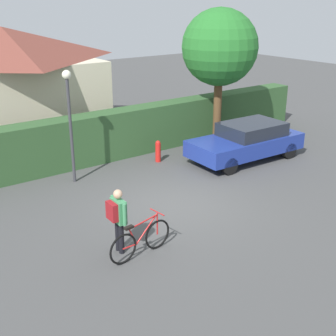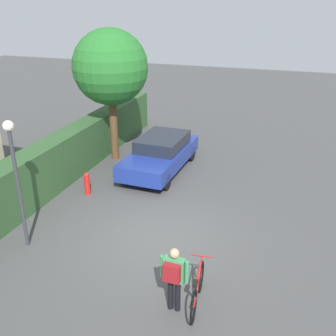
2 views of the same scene
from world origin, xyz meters
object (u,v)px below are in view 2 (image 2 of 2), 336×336
at_px(parked_car_near, 161,153).
at_px(fire_hydrant, 87,183).
at_px(tree_kerbside, 110,68).
at_px(person_rider, 174,275).
at_px(street_lamp, 15,167).
at_px(bicycle, 197,290).

height_order(parked_car_near, fire_hydrant, parked_car_near).
bearing_deg(parked_car_near, fire_hydrant, 148.00).
relative_size(tree_kerbside, fire_hydrant, 6.64).
bearing_deg(fire_hydrant, person_rider, -133.71).
bearing_deg(street_lamp, person_rider, -103.14).
distance_m(tree_kerbside, fire_hydrant, 4.84).
height_order(parked_car_near, bicycle, parked_car_near).
relative_size(person_rider, street_lamp, 0.44).
xyz_separation_m(bicycle, street_lamp, (0.76, 5.15, 2.00)).
xyz_separation_m(bicycle, tree_kerbside, (7.47, 5.63, 3.44)).
height_order(person_rider, tree_kerbside, tree_kerbside).
relative_size(person_rider, tree_kerbside, 0.30).
distance_m(bicycle, tree_kerbside, 9.97).
relative_size(bicycle, street_lamp, 0.48).
bearing_deg(person_rider, street_lamp, 76.86).
relative_size(street_lamp, tree_kerbside, 0.68).
bearing_deg(person_rider, bicycle, -53.57).
bearing_deg(person_rider, fire_hydrant, 46.29).
distance_m(person_rider, fire_hydrant, 6.45).
distance_m(bicycle, fire_hydrant, 6.55).
distance_m(bicycle, street_lamp, 5.58).
xyz_separation_m(person_rider, fire_hydrant, (4.44, 4.64, -0.56)).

